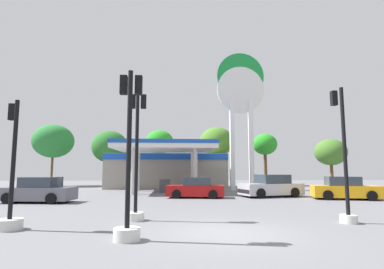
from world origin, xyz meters
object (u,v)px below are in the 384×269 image
at_px(traffic_signal_1, 128,181).
at_px(tree_1, 110,147).
at_px(tree_3, 217,142).
at_px(car_0, 196,188).
at_px(traffic_signal_3, 11,198).
at_px(station_pole_sign, 241,100).
at_px(tree_0, 53,141).
at_px(tree_2, 159,142).
at_px(tree_4, 265,145).
at_px(car_2, 38,191).
at_px(traffic_signal_2, 136,170).
at_px(tree_5, 331,152).
at_px(car_1, 345,189).
at_px(car_3, 271,187).
at_px(traffic_signal_0, 345,174).

relative_size(traffic_signal_1, tree_1, 0.74).
distance_m(tree_1, tree_3, 12.72).
bearing_deg(car_0, traffic_signal_3, -122.61).
bearing_deg(station_pole_sign, tree_0, 158.85).
distance_m(traffic_signal_3, tree_2, 26.99).
xyz_separation_m(tree_1, tree_4, (18.81, 0.48, 0.36)).
bearing_deg(tree_0, traffic_signal_1, -64.98).
distance_m(car_0, car_2, 9.91).
height_order(traffic_signal_2, tree_3, tree_3).
distance_m(traffic_signal_1, tree_3, 28.03).
bearing_deg(tree_5, car_0, -141.11).
bearing_deg(traffic_signal_1, car_1, 40.83).
distance_m(traffic_signal_1, traffic_signal_2, 3.35).
distance_m(traffic_signal_1, tree_4, 30.77).
height_order(car_3, traffic_signal_1, traffic_signal_1).
height_order(traffic_signal_2, tree_0, tree_0).
xyz_separation_m(traffic_signal_1, traffic_signal_3, (-4.08, 1.72, -0.61)).
height_order(car_0, tree_5, tree_5).
bearing_deg(traffic_signal_3, tree_5, 45.67).
distance_m(car_3, tree_4, 16.06).
xyz_separation_m(tree_1, tree_5, (26.33, -1.05, -0.61)).
distance_m(car_2, tree_3, 21.98).
xyz_separation_m(car_1, tree_1, (-18.88, 16.58, 3.93)).
bearing_deg(traffic_signal_0, car_1, 60.25).
xyz_separation_m(station_pole_sign, tree_2, (-8.31, 8.09, -3.50)).
bearing_deg(traffic_signal_1, tree_1, 102.96).
height_order(tree_0, tree_1, tree_0).
xyz_separation_m(car_2, traffic_signal_3, (2.69, -8.33, 0.35)).
relative_size(traffic_signal_0, tree_5, 0.91).
xyz_separation_m(car_1, car_2, (-19.35, -0.81, 0.01)).
height_order(car_3, tree_0, tree_0).
height_order(traffic_signal_2, traffic_signal_3, traffic_signal_2).
height_order(car_0, tree_0, tree_0).
height_order(car_2, tree_1, tree_1).
distance_m(car_3, traffic_signal_2, 12.93).
height_order(car_1, traffic_signal_1, traffic_signal_1).
bearing_deg(tree_2, tree_0, 179.95).
bearing_deg(traffic_signal_1, traffic_signal_3, 157.11).
distance_m(traffic_signal_1, tree_0, 31.29).
bearing_deg(tree_2, traffic_signal_3, -97.72).
distance_m(car_0, tree_3, 15.66).
distance_m(traffic_signal_0, tree_5, 27.18).
bearing_deg(car_1, car_2, -177.61).
height_order(car_1, tree_5, tree_5).
height_order(car_2, tree_4, tree_4).
relative_size(traffic_signal_0, tree_2, 0.76).
xyz_separation_m(station_pole_sign, tree_4, (4.68, 7.87, -3.76)).
relative_size(car_0, tree_3, 0.59).
bearing_deg(tree_5, station_pole_sign, -152.57).
xyz_separation_m(car_2, traffic_signal_1, (6.78, -10.06, 0.96)).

